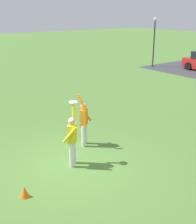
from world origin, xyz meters
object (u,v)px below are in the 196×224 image
person_catcher (72,137)px  frisbee_disc (73,102)px  person_defender (84,121)px  lamppost_by_lot (154,37)px  field_cone_orange (24,192)px

person_catcher → frisbee_disc: frisbee_disc is taller
person_defender → lamppost_by_lot: 17.46m
lamppost_by_lot → person_catcher: bearing=-54.4°
person_catcher → person_defender: (-1.04, 1.16, -0.00)m
person_catcher → person_defender: size_ratio=1.02×
lamppost_by_lot → field_cone_orange: size_ratio=13.31×
person_defender → field_cone_orange: person_defender is taller
person_catcher → field_cone_orange: size_ratio=6.50×
person_catcher → lamppost_by_lot: bearing=-6.4°
lamppost_by_lot → field_cone_orange: 21.12m
person_defender → lamppost_by_lot: size_ratio=0.48×
person_defender → lamppost_by_lot: lamppost_by_lot is taller
person_catcher → frisbee_disc: size_ratio=7.78×
person_catcher → field_cone_orange: bearing=157.8°
frisbee_disc → lamppost_by_lot: size_ratio=0.06×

